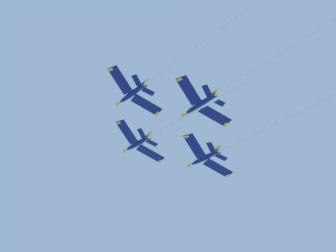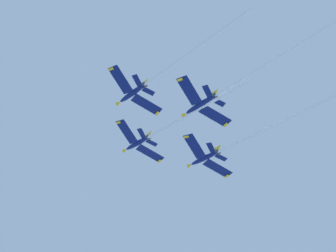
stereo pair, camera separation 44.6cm
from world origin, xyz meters
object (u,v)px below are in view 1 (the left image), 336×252
Objects in this scene: jet_lead at (162,130)px; jet_right_wing at (230,145)px; jet_left_wing at (151,80)px; jet_slot at (227,88)px.

jet_lead is 0.98× the size of jet_right_wing.
jet_left_wing is 0.95× the size of jet_right_wing.
jet_left_wing is 21.65m from jet_slot.
jet_right_wing is 21.40m from jet_slot.
jet_slot is (19.87, -4.65, -6.42)m from jet_right_wing.
jet_slot is (2.22, 20.28, -7.25)m from jet_left_wing.
jet_right_wing is at bearing 166.84° from jet_slot.
jet_left_wing is at bearing -54.69° from jet_right_wing.
jet_right_wing is at bearing 90.50° from jet_lead.
jet_lead reaches higher than jet_left_wing.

